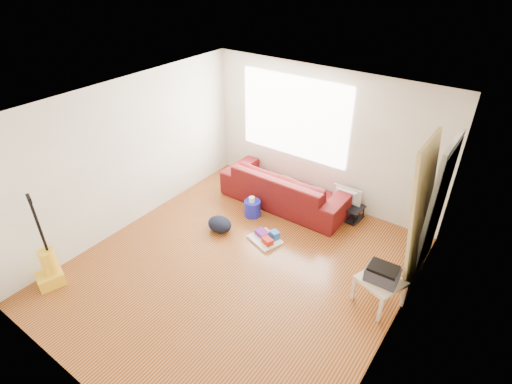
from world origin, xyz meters
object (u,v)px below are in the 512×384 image
Objects in this scene: sofa at (285,203)px; vacuum at (49,269)px; cleaning_tray at (266,238)px; backpack at (220,230)px; bucket at (253,215)px; tv_stand at (344,209)px; side_table at (380,283)px.

sofa is 4.08m from vacuum.
cleaning_tray is 3.26m from vacuum.
backpack is 0.30× the size of vacuum.
sofa is at bearing 85.00° from vacuum.
sofa reaches higher than bucket.
tv_stand is at bearing -165.84° from sofa.
vacuum reaches higher than side_table.
tv_stand is 4.83m from vacuum.
side_table reaches higher than tv_stand.
bucket is at bearing -138.60° from tv_stand.
tv_stand is at bearing 63.02° from cleaning_tray.
cleaning_tray is 0.85m from backpack.
tv_stand reaches higher than cleaning_tray.
cleaning_tray is at bearing 173.78° from side_table.
backpack is at bearing -179.81° from side_table.
tv_stand is 2.42× the size of bucket.
side_table is 2.02m from cleaning_tray.
side_table reaches higher than bucket.
tv_stand is at bearing 35.32° from bucket.
vacuum reaches higher than sofa.
sofa is 2.73m from side_table.
cleaning_tray is (-0.72, -1.41, -0.08)m from tv_stand.
cleaning_tray is 1.36× the size of backpack.
bucket is at bearing 143.17° from cleaning_tray.
sofa is 1.11m from tv_stand.
sofa is 5.45× the size of backpack.
vacuum is (-1.61, -3.74, 0.27)m from sofa.
tv_stand is (1.07, 0.27, 0.13)m from sofa.
vacuum is (-1.15, -2.37, 0.27)m from backpack.
vacuum is at bearing -111.34° from backpack.
backpack is at bearing -164.50° from cleaning_tray.
cleaning_tray reaches higher than bucket.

